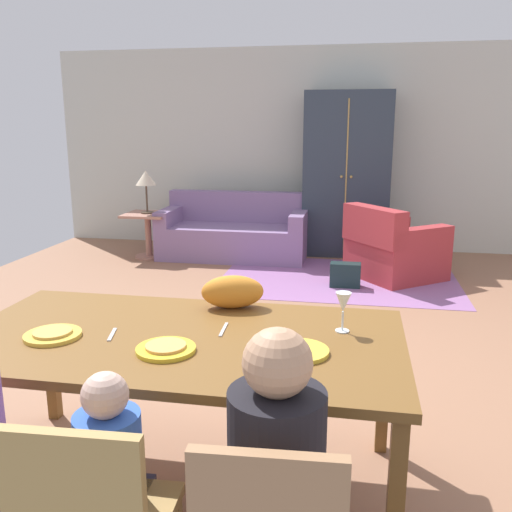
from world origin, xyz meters
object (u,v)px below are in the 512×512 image
at_px(armchair, 393,250).
at_px(table_lamp, 146,180).
at_px(dining_table, 180,348).
at_px(cat, 233,292).
at_px(couch, 234,234).
at_px(side_table, 148,229).
at_px(plate_near_man, 53,335).
at_px(wine_glass, 343,304).
at_px(person_child, 116,504).
at_px(armoire, 347,175).
at_px(handbag, 345,275).
at_px(person_woman, 277,501).
at_px(plate_near_woman, 299,351).
at_px(plate_near_child, 166,349).

height_order(armchair, table_lamp, table_lamp).
distance_m(dining_table, table_lamp, 4.77).
height_order(cat, couch, cat).
relative_size(cat, side_table, 0.55).
bearing_deg(couch, armchair, -19.38).
xyz_separation_m(plate_near_man, wine_glass, (1.27, 0.30, 0.12)).
relative_size(plate_near_man, table_lamp, 0.46).
distance_m(person_child, armoire, 5.85).
bearing_deg(table_lamp, couch, 13.44).
bearing_deg(dining_table, table_lamp, 113.03).
bearing_deg(dining_table, handbag, 78.96).
relative_size(plate_near_man, handbag, 0.78).
height_order(dining_table, cat, cat).
xyz_separation_m(wine_glass, couch, (-1.50, 4.46, -0.59)).
xyz_separation_m(wine_glass, handbag, (-0.04, 3.30, -0.76)).
height_order(person_woman, handbag, person_woman).
bearing_deg(plate_near_woman, plate_near_child, -171.70).
xyz_separation_m(plate_near_child, person_woman, (0.55, -0.53, -0.26)).
bearing_deg(plate_near_child, table_lamp, 112.21).
bearing_deg(table_lamp, plate_near_woman, -61.72).
bearing_deg(handbag, person_child, -99.22).
relative_size(cat, armchair, 0.27).
relative_size(cat, handbag, 1.00).
height_order(plate_near_man, plate_near_child, same).
xyz_separation_m(couch, table_lamp, (-1.08, -0.26, 0.71)).
distance_m(person_woman, cat, 1.24).
height_order(couch, side_table, couch).
bearing_deg(armchair, wine_glass, -97.10).
bearing_deg(table_lamp, person_woman, -64.67).
distance_m(side_table, table_lamp, 0.63).
bearing_deg(plate_near_woman, side_table, 118.28).
distance_m(plate_near_woman, table_lamp, 5.09).
bearing_deg(couch, person_woman, -76.07).
bearing_deg(handbag, side_table, 160.50).
bearing_deg(armchair, dining_table, -106.74).
xyz_separation_m(person_woman, cat, (-0.40, 1.13, 0.33)).
distance_m(dining_table, armchair, 4.14).
bearing_deg(table_lamp, armoire, 15.41).
height_order(couch, table_lamp, table_lamp).
relative_size(person_child, handbag, 2.89).
bearing_deg(person_child, couch, 98.28).
distance_m(cat, couch, 4.35).
distance_m(dining_table, person_child, 0.76).
height_order(plate_near_child, person_child, person_child).
bearing_deg(plate_near_child, person_woman, -43.99).
bearing_deg(person_woman, couch, 103.93).
bearing_deg(wine_glass, plate_near_child, -153.35).
height_order(wine_glass, side_table, wine_glass).
bearing_deg(person_woman, armchair, 82.16).
distance_m(plate_near_woman, couch, 4.94).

